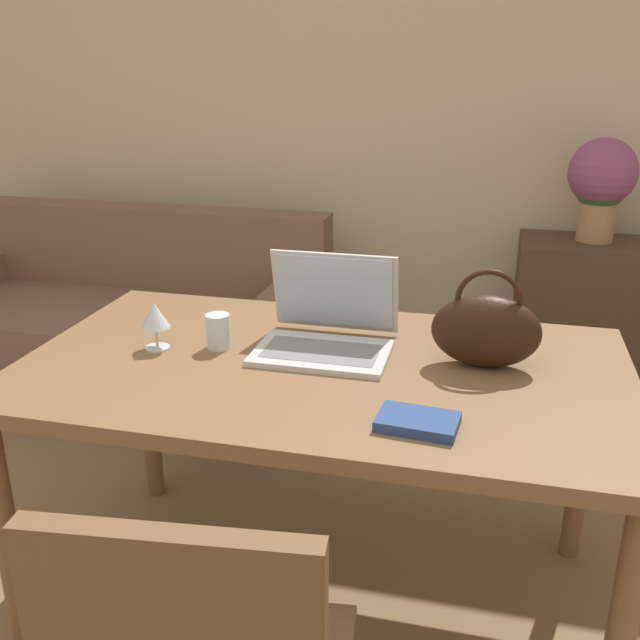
% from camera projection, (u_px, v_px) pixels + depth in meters
% --- Properties ---
extents(wall_back, '(10.00, 0.06, 2.70)m').
position_uv_depth(wall_back, '(388.00, 94.00, 3.44)').
color(wall_back, beige).
rests_on(wall_back, ground_plane).
extents(dining_table, '(1.57, 0.90, 0.76)m').
position_uv_depth(dining_table, '(323.00, 391.00, 1.89)').
color(dining_table, brown).
rests_on(dining_table, ground_plane).
extents(couch, '(1.91, 0.87, 0.82)m').
position_uv_depth(couch, '(123.00, 328.00, 3.46)').
color(couch, '#7F5B4C').
rests_on(couch, ground_plane).
extents(sideboard, '(0.93, 0.40, 0.75)m').
position_uv_depth(sideboard, '(618.00, 325.00, 3.24)').
color(sideboard, '#4C3828').
rests_on(sideboard, ground_plane).
extents(laptop, '(0.36, 0.31, 0.25)m').
position_uv_depth(laptop, '(328.00, 323.00, 1.95)').
color(laptop, silver).
rests_on(laptop, dining_table).
extents(drinking_glass, '(0.07, 0.07, 0.10)m').
position_uv_depth(drinking_glass, '(218.00, 331.00, 1.94)').
color(drinking_glass, silver).
rests_on(drinking_glass, dining_table).
extents(wine_glass, '(0.08, 0.08, 0.13)m').
position_uv_depth(wine_glass, '(155.00, 317.00, 1.92)').
color(wine_glass, silver).
rests_on(wine_glass, dining_table).
extents(handbag, '(0.28, 0.12, 0.26)m').
position_uv_depth(handbag, '(486.00, 330.00, 1.81)').
color(handbag, black).
rests_on(handbag, dining_table).
extents(flower_vase, '(0.29, 0.29, 0.45)m').
position_uv_depth(flower_vase, '(602.00, 181.00, 3.08)').
color(flower_vase, tan).
rests_on(flower_vase, sideboard).
extents(book, '(0.18, 0.13, 0.02)m').
position_uv_depth(book, '(418.00, 422.00, 1.53)').
color(book, navy).
rests_on(book, dining_table).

